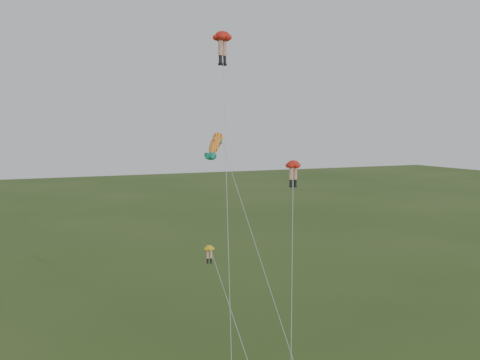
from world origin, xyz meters
name	(u,v)px	position (x,y,z in m)	size (l,w,h in m)	color
legs_kite_red_high	(222,42)	(1.54, 10.95, 22.57)	(5.29, 12.60, 23.48)	red
legs_kite_red_mid	(293,170)	(5.70, 6.69, 12.45)	(6.05, 9.94, 13.22)	red
legs_kite_yellow	(213,259)	(-1.69, 5.06, 6.49)	(1.13, 10.25, 7.36)	yellow
fish_kite	(216,145)	(0.69, 10.40, 14.36)	(2.49, 15.11, 15.61)	yellow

